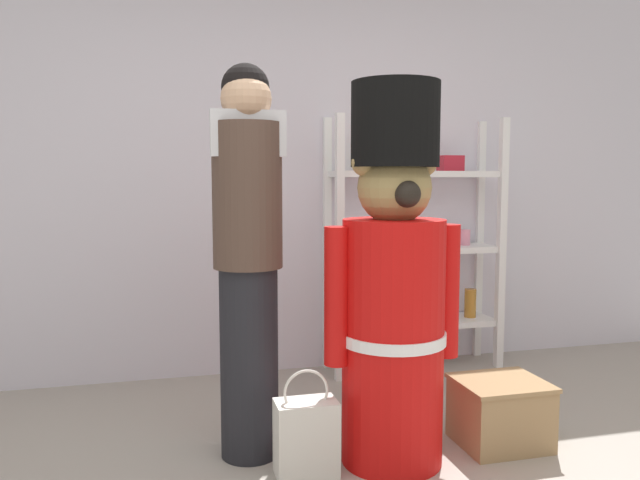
# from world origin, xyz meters

# --- Properties ---
(back_wall) EXTENTS (6.40, 0.12, 2.60)m
(back_wall) POSITION_xyz_m (0.00, 2.20, 1.30)
(back_wall) COLOR silver
(back_wall) RESTS_ON ground_plane
(merchandise_shelf) EXTENTS (1.17, 0.35, 1.67)m
(merchandise_shelf) POSITION_xyz_m (0.95, 1.98, 0.83)
(merchandise_shelf) COLOR white
(merchandise_shelf) RESTS_ON ground_plane
(teddy_bear_guard) EXTENTS (0.63, 0.47, 1.68)m
(teddy_bear_guard) POSITION_xyz_m (0.31, 0.70, 0.78)
(teddy_bear_guard) COLOR red
(teddy_bear_guard) RESTS_ON ground_plane
(person_shopper) EXTENTS (0.33, 0.31, 1.77)m
(person_shopper) POSITION_xyz_m (-0.30, 0.92, 0.95)
(person_shopper) COLOR black
(person_shopper) RESTS_ON ground_plane
(shopping_bag) EXTENTS (0.26, 0.16, 0.47)m
(shopping_bag) POSITION_xyz_m (-0.10, 0.66, 0.17)
(shopping_bag) COLOR silver
(shopping_bag) RESTS_ON ground_plane
(display_crate) EXTENTS (0.41, 0.36, 0.31)m
(display_crate) POSITION_xyz_m (0.87, 0.73, 0.16)
(display_crate) COLOR #9E7A51
(display_crate) RESTS_ON ground_plane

